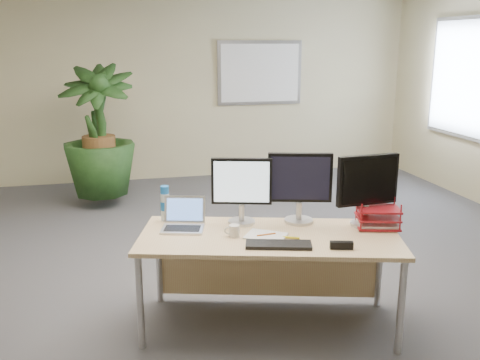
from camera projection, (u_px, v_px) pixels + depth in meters
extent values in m
plane|color=#46464B|center=(246.00, 292.00, 4.41)|extent=(8.00, 8.00, 0.00)
cube|color=#C4B48B|center=(180.00, 88.00, 7.84)|extent=(7.00, 0.04, 2.70)
cube|color=#A09FA4|center=(260.00, 73.00, 8.03)|extent=(1.30, 0.03, 0.95)
cube|color=white|center=(260.00, 73.00, 8.01)|extent=(1.20, 0.01, 0.85)
cube|color=#A09FA4|center=(461.00, 78.00, 6.97)|extent=(0.03, 1.30, 1.55)
cube|color=silver|center=(460.00, 78.00, 6.97)|extent=(0.01, 1.20, 1.45)
cube|color=tan|center=(269.00, 237.00, 3.73)|extent=(1.95, 1.22, 0.03)
cube|color=tan|center=(268.00, 263.00, 4.15)|extent=(1.65, 0.48, 0.54)
cylinder|color=#BBBABF|center=(140.00, 302.00, 3.53)|extent=(0.05, 0.05, 0.66)
cylinder|color=#BBBABF|center=(401.00, 307.00, 3.46)|extent=(0.05, 0.05, 0.66)
cylinder|color=#BBBABF|center=(159.00, 262.00, 4.17)|extent=(0.05, 0.05, 0.66)
cylinder|color=#BBBABF|center=(379.00, 266.00, 4.10)|extent=(0.05, 0.05, 0.66)
imported|color=#153312|center=(99.00, 147.00, 6.57)|extent=(0.99, 0.99, 1.50)
cylinder|color=#BBBABF|center=(242.00, 222.00, 3.97)|extent=(0.20, 0.20, 0.02)
cylinder|color=#BBBABF|center=(242.00, 213.00, 3.95)|extent=(0.04, 0.04, 0.12)
cube|color=black|center=(242.00, 181.00, 3.89)|extent=(0.44, 0.16, 0.34)
cube|color=silver|center=(241.00, 182.00, 3.87)|extent=(0.39, 0.11, 0.30)
cylinder|color=#BBBABF|center=(299.00, 220.00, 3.99)|extent=(0.21, 0.21, 0.02)
cylinder|color=#BBBABF|center=(299.00, 211.00, 3.98)|extent=(0.04, 0.04, 0.13)
cube|color=black|center=(300.00, 177.00, 3.91)|extent=(0.46, 0.17, 0.36)
cube|color=black|center=(300.00, 178.00, 3.89)|extent=(0.41, 0.12, 0.32)
cylinder|color=#BBBABF|center=(365.00, 224.00, 3.92)|extent=(0.21, 0.21, 0.02)
cylinder|color=#BBBABF|center=(366.00, 214.00, 3.90)|extent=(0.04, 0.04, 0.13)
cube|color=black|center=(368.00, 180.00, 3.83)|extent=(0.47, 0.08, 0.37)
cube|color=black|center=(370.00, 181.00, 3.81)|extent=(0.43, 0.04, 0.32)
cube|color=silver|center=(183.00, 229.00, 3.82)|extent=(0.34, 0.28, 0.02)
cube|color=black|center=(182.00, 228.00, 3.81)|extent=(0.28, 0.20, 0.00)
cube|color=silver|center=(185.00, 209.00, 3.92)|extent=(0.30, 0.13, 0.20)
cube|color=#6093F8|center=(185.00, 210.00, 3.91)|extent=(0.26, 0.11, 0.16)
cube|color=black|center=(279.00, 245.00, 3.51)|extent=(0.46, 0.26, 0.02)
cylinder|color=silver|center=(234.00, 231.00, 3.69)|extent=(0.07, 0.07, 0.08)
torus|color=silver|center=(228.00, 231.00, 3.68)|extent=(0.06, 0.03, 0.06)
cube|color=silver|center=(266.00, 236.00, 3.69)|extent=(0.34, 0.32, 0.01)
cylinder|color=#CC6216|center=(266.00, 234.00, 3.69)|extent=(0.14, 0.02, 0.01)
cylinder|color=yellow|center=(291.00, 238.00, 3.65)|extent=(0.11, 0.06, 0.02)
cylinder|color=silver|center=(165.00, 207.00, 4.00)|extent=(0.07, 0.07, 0.21)
cylinder|color=blue|center=(165.00, 190.00, 3.97)|extent=(0.06, 0.06, 0.06)
cylinder|color=blue|center=(165.00, 206.00, 4.00)|extent=(0.07, 0.07, 0.07)
cube|color=maroon|center=(377.00, 225.00, 3.88)|extent=(0.35, 0.30, 0.01)
cube|color=maroon|center=(378.00, 217.00, 3.86)|extent=(0.35, 0.30, 0.01)
cube|color=maroon|center=(378.00, 209.00, 3.84)|extent=(0.35, 0.30, 0.01)
cube|color=silver|center=(377.00, 224.00, 3.87)|extent=(0.32, 0.27, 0.02)
cube|color=black|center=(341.00, 245.00, 3.47)|extent=(0.16, 0.08, 0.05)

